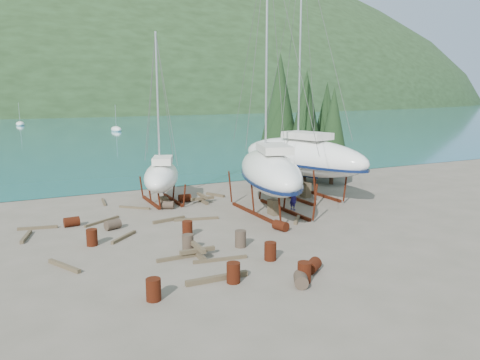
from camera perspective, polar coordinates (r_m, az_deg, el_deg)
name	(u,v)px	position (r m, az deg, el deg)	size (l,w,h in m)	color
ground	(241,235)	(26.66, 0.11, -6.70)	(600.00, 600.00, 0.00)	#5C5649
bay_water	(23,107)	(338.04, -24.92, 8.11)	(700.00, 700.00, 0.00)	#185F78
far_hill	(23,107)	(343.04, -24.95, 8.12)	(800.00, 360.00, 110.00)	#203118
far_house_right	(108,106)	(216.82, -15.76, 8.71)	(6.60, 5.60, 5.60)	beige
cypress_near_right	(306,118)	(42.27, 8.03, 7.52)	(3.60, 3.60, 10.00)	black
cypress_mid_right	(333,129)	(41.59, 11.28, 6.17)	(3.06, 3.06, 8.50)	black
cypress_back_left	(280,108)	(43.09, 4.87, 8.79)	(4.14, 4.14, 11.50)	black
cypress_far_right	(326,123)	(44.86, 10.46, 6.86)	(3.24, 3.24, 9.00)	black
moored_boat_mid	(116,129)	(105.24, -14.86, 5.99)	(2.00, 5.00, 6.05)	white
moored_boat_far	(20,124)	(133.01, -25.23, 6.20)	(2.00, 5.00, 6.05)	white
large_sailboat_near	(270,171)	(30.94, 3.64, 1.14)	(6.70, 11.79, 17.84)	white
large_sailboat_far	(302,156)	(36.52, 7.58, 2.90)	(6.29, 12.63, 19.20)	white
small_sailboat_shore	(161,176)	(34.52, -9.55, 0.52)	(5.06, 7.95, 12.17)	white
worker	(293,198)	(32.29, 6.48, -2.22)	(0.60, 0.39, 1.64)	navy
drum_0	(153,290)	(18.76, -10.50, -13.00)	(0.58, 0.58, 0.88)	#58220F
drum_1	(301,279)	(19.94, 7.43, -11.94)	(0.58, 0.58, 0.88)	#2D2823
drum_2	(72,222)	(29.99, -19.83, -4.81)	(0.58, 0.58, 0.88)	#58220F
drum_3	(304,272)	(20.30, 7.84, -11.07)	(0.58, 0.58, 0.88)	#58220F
drum_4	(185,198)	(34.83, -6.75, -2.19)	(0.58, 0.58, 0.88)	#58220F
drum_5	(241,239)	(24.50, 0.07, -7.18)	(0.58, 0.58, 0.88)	#2D2823
drum_6	(281,226)	(27.49, 4.97, -5.58)	(0.58, 0.58, 0.88)	#58220F
drum_7	(270,251)	(22.68, 3.71, -8.66)	(0.58, 0.58, 0.88)	#58220F
drum_8	(92,237)	(25.92, -17.60, -6.68)	(0.58, 0.58, 0.88)	#58220F
drum_9	(168,205)	(32.85, -8.82, -3.01)	(0.58, 0.58, 0.88)	#2D2823
drum_10	(233,273)	(20.07, -0.81, -11.23)	(0.58, 0.58, 0.88)	#58220F
drum_12	(313,266)	(21.50, 8.85, -10.28)	(0.58, 0.58, 0.88)	#58220F
drum_14	(187,229)	(26.42, -6.43, -5.93)	(0.58, 0.58, 0.88)	#58220F
drum_15	(113,225)	(28.63, -15.25, -5.26)	(0.58, 0.58, 0.88)	#2D2823
drum_16	(188,243)	(23.98, -6.37, -7.64)	(0.58, 0.58, 0.88)	#2D2823
timber_0	(135,208)	(33.44, -12.73, -3.30)	(0.14, 2.34, 0.14)	brown
timber_1	(297,219)	(29.73, 7.01, -4.77)	(0.19, 2.00, 0.19)	brown
timber_2	(26,237)	(28.57, -24.62, -6.30)	(0.19, 2.14, 0.19)	brown
timber_3	(220,259)	(22.67, -2.41, -9.64)	(0.15, 2.67, 0.15)	brown
timber_4	(124,237)	(26.74, -13.98, -6.77)	(0.17, 2.23, 0.17)	brown
timber_6	(215,195)	(36.66, -3.05, -1.81)	(0.19, 1.77, 0.19)	brown
timber_8	(169,220)	(29.73, -8.65, -4.82)	(0.19, 2.20, 0.19)	brown
timber_9	(104,202)	(35.71, -16.29, -2.58)	(0.15, 2.10, 0.15)	brown
timber_11	(197,219)	(29.79, -5.32, -4.75)	(0.15, 2.82, 0.15)	brown
timber_12	(179,257)	(23.07, -7.48, -9.33)	(0.17, 2.22, 0.17)	brown
timber_14	(64,266)	(23.22, -20.64, -9.78)	(0.18, 2.34, 0.18)	brown
timber_15	(102,221)	(30.36, -16.46, -4.86)	(0.15, 2.75, 0.15)	brown
timber_16	(217,278)	(20.39, -2.80, -11.87)	(0.23, 2.82, 0.23)	brown
timber_17	(38,228)	(30.20, -23.45, -5.37)	(0.16, 2.22, 0.16)	brown
timber_pile_fore	(197,250)	(23.26, -5.21, -8.55)	(1.80, 1.80, 0.60)	brown
timber_pile_aft	(202,198)	(34.51, -4.59, -2.26)	(1.80, 1.80, 0.60)	brown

